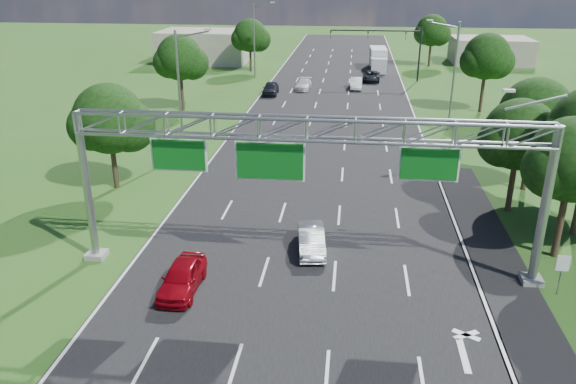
# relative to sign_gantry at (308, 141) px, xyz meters

# --- Properties ---
(ground) EXTENTS (220.00, 220.00, 0.00)m
(ground) POSITION_rel_sign_gantry_xyz_m (-0.33, 18.00, -6.89)
(ground) COLOR #275519
(ground) RESTS_ON ground
(road) EXTENTS (18.00, 180.00, 0.02)m
(road) POSITION_rel_sign_gantry_xyz_m (-0.33, 18.00, -6.89)
(road) COLOR black
(road) RESTS_ON ground
(road_flare) EXTENTS (3.00, 30.00, 0.02)m
(road_flare) POSITION_rel_sign_gantry_xyz_m (9.87, 2.00, -6.89)
(road_flare) COLOR black
(road_flare) RESTS_ON ground
(sign_gantry) EXTENTS (23.50, 1.00, 9.56)m
(sign_gantry) POSITION_rel_sign_gantry_xyz_m (0.00, 0.00, 0.00)
(sign_gantry) COLOR gray
(sign_gantry) RESTS_ON ground
(regulatory_sign) EXTENTS (0.60, 0.08, 2.10)m
(regulatory_sign) POSITION_rel_sign_gantry_xyz_m (12.07, -1.02, -5.38)
(regulatory_sign) COLOR gray
(regulatory_sign) RESTS_ON ground
(traffic_signal) EXTENTS (12.21, 0.24, 7.00)m
(traffic_signal) POSITION_rel_sign_gantry_xyz_m (7.15, 53.00, -1.72)
(traffic_signal) COLOR black
(traffic_signal) RESTS_ON ground
(streetlight_l_near) EXTENTS (2.97, 0.22, 10.16)m
(streetlight_l_near) POSITION_rel_sign_gantry_xyz_m (-11.63, 18.00, -1.31)
(streetlight_l_near) COLOR gray
(streetlight_l_near) RESTS_ON ground
(streetlight_l_far) EXTENTS (2.97, 0.22, 10.16)m
(streetlight_l_far) POSITION_rel_sign_gantry_xyz_m (-11.63, 53.00, -1.31)
(streetlight_l_far) COLOR gray
(streetlight_l_far) RESTS_ON ground
(streetlight_r_mid) EXTENTS (2.97, 0.22, 10.16)m
(streetlight_r_mid) POSITION_rel_sign_gantry_xyz_m (10.97, 28.00, -1.31)
(streetlight_r_mid) COLOR gray
(streetlight_r_mid) RESTS_ON ground
(tree_cluster_right) EXTENTS (9.91, 14.60, 8.68)m
(tree_cluster_right) POSITION_rel_sign_gantry_xyz_m (14.47, 7.19, -1.58)
(tree_cluster_right) COLOR #2D2116
(tree_cluster_right) RESTS_ON ground
(tree_verge_la) EXTENTS (5.76, 4.80, 7.40)m
(tree_verge_la) POSITION_rel_sign_gantry_xyz_m (-14.25, 10.04, -2.13)
(tree_verge_la) COLOR #2D2116
(tree_verge_la) RESTS_ON ground
(tree_verge_lb) EXTENTS (5.76, 4.80, 8.06)m
(tree_verge_lb) POSITION_rel_sign_gantry_xyz_m (-16.25, 33.04, -1.48)
(tree_verge_lb) COLOR #2D2116
(tree_verge_lb) RESTS_ON ground
(tree_verge_lc) EXTENTS (5.76, 4.80, 7.62)m
(tree_verge_lc) POSITION_rel_sign_gantry_xyz_m (-13.25, 58.04, -1.92)
(tree_verge_lc) COLOR #2D2116
(tree_verge_lc) RESTS_ON ground
(tree_verge_rd) EXTENTS (5.76, 4.80, 8.28)m
(tree_verge_rd) POSITION_rel_sign_gantry_xyz_m (15.75, 36.04, -1.26)
(tree_verge_rd) COLOR #2D2116
(tree_verge_rd) RESTS_ON ground
(tree_verge_re) EXTENTS (5.76, 4.80, 7.84)m
(tree_verge_re) POSITION_rel_sign_gantry_xyz_m (13.75, 66.04, -1.70)
(tree_verge_re) COLOR #2D2116
(tree_verge_re) RESTS_ON ground
(building_left) EXTENTS (14.00, 10.00, 5.00)m
(building_left) POSITION_rel_sign_gantry_xyz_m (-22.33, 66.00, -4.39)
(building_left) COLOR gray
(building_left) RESTS_ON ground
(building_right) EXTENTS (12.00, 9.00, 4.00)m
(building_right) POSITION_rel_sign_gantry_xyz_m (23.67, 70.00, -4.89)
(building_right) COLOR gray
(building_right) RESTS_ON ground
(red_coupe) EXTENTS (1.68, 4.17, 1.42)m
(red_coupe) POSITION_rel_sign_gantry_xyz_m (-5.76, -2.67, -6.18)
(red_coupe) COLOR maroon
(red_coupe) RESTS_ON ground
(silver_sedan) EXTENTS (1.93, 4.17, 1.32)m
(silver_sedan) POSITION_rel_sign_gantry_xyz_m (0.07, 2.11, -6.23)
(silver_sedan) COLOR #B1B8BE
(silver_sedan) RESTS_ON ground
(car_queue_a) EXTENTS (1.97, 4.39, 1.25)m
(car_queue_a) POSITION_rel_sign_gantry_xyz_m (-4.29, 45.65, -6.27)
(car_queue_a) COLOR silver
(car_queue_a) RESTS_ON ground
(car_queue_b) EXTENTS (2.47, 4.95, 1.35)m
(car_queue_b) POSITION_rel_sign_gantry_xyz_m (4.40, 52.24, -6.22)
(car_queue_b) COLOR black
(car_queue_b) RESTS_ON ground
(car_queue_c) EXTENTS (1.89, 4.44, 1.49)m
(car_queue_c) POSITION_rel_sign_gantry_xyz_m (-8.01, 42.09, -6.14)
(car_queue_c) COLOR black
(car_queue_c) RESTS_ON ground
(car_queue_d) EXTENTS (1.45, 4.13, 1.36)m
(car_queue_d) POSITION_rel_sign_gantry_xyz_m (2.35, 46.87, -6.21)
(car_queue_d) COLOR white
(car_queue_d) RESTS_ON ground
(box_truck) EXTENTS (2.57, 8.24, 3.10)m
(box_truck) POSITION_rel_sign_gantry_xyz_m (5.57, 61.97, -5.41)
(box_truck) COLOR silver
(box_truck) RESTS_ON ground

